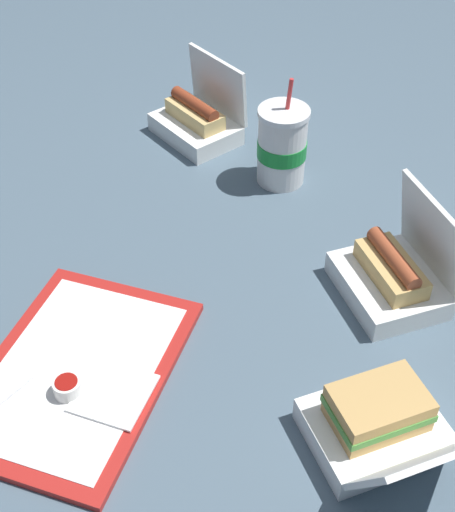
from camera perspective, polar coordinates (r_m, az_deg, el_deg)
name	(u,v)px	position (r m, az deg, el deg)	size (l,w,h in m)	color
ground_plane	(213,294)	(1.17, -1.16, -3.06)	(3.20, 3.20, 0.00)	#4C6070
food_tray	(76,372)	(1.08, -12.01, -9.08)	(0.39, 0.30, 0.01)	red
ketchup_cup	(67,387)	(1.04, -12.70, -10.16)	(0.04, 0.04, 0.02)	white
napkin_stack	(114,393)	(1.03, -9.10, -10.79)	(0.10, 0.10, 0.00)	white
plastic_fork	(0,401)	(1.06, -17.74, -10.97)	(0.11, 0.01, 0.01)	white
clamshell_hotdog_corner	(394,275)	(1.17, 13.19, -1.46)	(0.23, 0.22, 0.18)	white
clamshell_sandwich_back	(380,425)	(0.97, 12.14, -13.10)	(0.27, 0.26, 0.16)	white
clamshell_hotdog_right	(198,119)	(1.53, -2.36, 10.88)	(0.21, 0.22, 0.16)	white
soda_cup_corner	(282,146)	(1.37, 4.38, 8.76)	(0.10, 0.10, 0.22)	white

